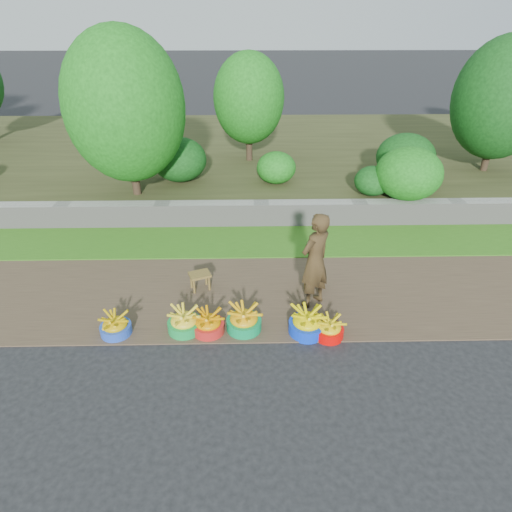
{
  "coord_description": "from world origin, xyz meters",
  "views": [
    {
      "loc": [
        -0.3,
        -4.85,
        4.22
      ],
      "look_at": [
        -0.17,
        1.3,
        0.75
      ],
      "focal_mm": 30.0,
      "sensor_mm": 36.0,
      "label": 1
    }
  ],
  "objects_px": {
    "basin_c": "(208,324)",
    "basin_d": "(244,320)",
    "basin_b": "(184,322)",
    "stool_left": "(200,277)",
    "stool_right": "(313,276)",
    "basin_f": "(329,329)",
    "vendor_woman": "(315,261)",
    "basin_a": "(115,326)",
    "basin_e": "(307,323)"
  },
  "relations": [
    {
      "from": "stool_left",
      "to": "vendor_woman",
      "type": "height_order",
      "value": "vendor_woman"
    },
    {
      "from": "basin_c",
      "to": "basin_d",
      "type": "relative_size",
      "value": 0.91
    },
    {
      "from": "stool_left",
      "to": "stool_right",
      "type": "distance_m",
      "value": 1.98
    },
    {
      "from": "basin_a",
      "to": "stool_left",
      "type": "bearing_deg",
      "value": 45.4
    },
    {
      "from": "stool_left",
      "to": "basin_c",
      "type": "bearing_deg",
      "value": -78.89
    },
    {
      "from": "stool_left",
      "to": "basin_d",
      "type": "bearing_deg",
      "value": -55.49
    },
    {
      "from": "basin_c",
      "to": "stool_left",
      "type": "distance_m",
      "value": 1.19
    },
    {
      "from": "stool_right",
      "to": "basin_c",
      "type": "bearing_deg",
      "value": -146.38
    },
    {
      "from": "basin_d",
      "to": "basin_f",
      "type": "distance_m",
      "value": 1.29
    },
    {
      "from": "basin_c",
      "to": "basin_e",
      "type": "height_order",
      "value": "basin_e"
    },
    {
      "from": "stool_right",
      "to": "basin_a",
      "type": "bearing_deg",
      "value": -159.5
    },
    {
      "from": "basin_c",
      "to": "stool_right",
      "type": "xyz_separation_m",
      "value": [
        1.75,
        1.16,
        0.09
      ]
    },
    {
      "from": "basin_c",
      "to": "basin_f",
      "type": "xyz_separation_m",
      "value": [
        1.81,
        -0.13,
        -0.02
      ]
    },
    {
      "from": "vendor_woman",
      "to": "basin_c",
      "type": "bearing_deg",
      "value": -17.82
    },
    {
      "from": "basin_a",
      "to": "stool_right",
      "type": "bearing_deg",
      "value": 20.5
    },
    {
      "from": "basin_c",
      "to": "vendor_woman",
      "type": "relative_size",
      "value": 0.3
    },
    {
      "from": "basin_a",
      "to": "basin_d",
      "type": "distance_m",
      "value": 1.93
    },
    {
      "from": "basin_c",
      "to": "vendor_woman",
      "type": "bearing_deg",
      "value": 22.78
    },
    {
      "from": "basin_c",
      "to": "vendor_woman",
      "type": "height_order",
      "value": "vendor_woman"
    },
    {
      "from": "basin_b",
      "to": "stool_left",
      "type": "relative_size",
      "value": 1.19
    },
    {
      "from": "basin_b",
      "to": "basin_e",
      "type": "bearing_deg",
      "value": -2.49
    },
    {
      "from": "basin_a",
      "to": "stool_left",
      "type": "relative_size",
      "value": 1.09
    },
    {
      "from": "stool_right",
      "to": "vendor_woman",
      "type": "height_order",
      "value": "vendor_woman"
    },
    {
      "from": "basin_a",
      "to": "basin_c",
      "type": "relative_size",
      "value": 0.95
    },
    {
      "from": "basin_d",
      "to": "basin_b",
      "type": "bearing_deg",
      "value": -179.33
    },
    {
      "from": "basin_a",
      "to": "stool_left",
      "type": "distance_m",
      "value": 1.66
    },
    {
      "from": "stool_left",
      "to": "basin_b",
      "type": "bearing_deg",
      "value": -96.89
    },
    {
      "from": "basin_f",
      "to": "stool_left",
      "type": "xyz_separation_m",
      "value": [
        -2.04,
        1.3,
        0.12
      ]
    },
    {
      "from": "basin_c",
      "to": "basin_f",
      "type": "relative_size",
      "value": 1.1
    },
    {
      "from": "basin_a",
      "to": "stool_left",
      "type": "height_order",
      "value": "basin_a"
    },
    {
      "from": "basin_c",
      "to": "stool_left",
      "type": "bearing_deg",
      "value": 101.11
    },
    {
      "from": "basin_c",
      "to": "stool_left",
      "type": "xyz_separation_m",
      "value": [
        -0.23,
        1.17,
        0.11
      ]
    },
    {
      "from": "basin_b",
      "to": "stool_left",
      "type": "bearing_deg",
      "value": 83.11
    },
    {
      "from": "basin_a",
      "to": "stool_left",
      "type": "xyz_separation_m",
      "value": [
        1.16,
        1.18,
        0.11
      ]
    },
    {
      "from": "basin_f",
      "to": "vendor_woman",
      "type": "xyz_separation_m",
      "value": [
        -0.14,
        0.83,
        0.69
      ]
    },
    {
      "from": "basin_b",
      "to": "basin_f",
      "type": "xyz_separation_m",
      "value": [
        2.18,
        -0.17,
        -0.02
      ]
    },
    {
      "from": "basin_a",
      "to": "basin_f",
      "type": "xyz_separation_m",
      "value": [
        3.2,
        -0.12,
        -0.01
      ]
    },
    {
      "from": "basin_d",
      "to": "basin_f",
      "type": "bearing_deg",
      "value": -8.25
    },
    {
      "from": "stool_left",
      "to": "vendor_woman",
      "type": "bearing_deg",
      "value": -13.82
    },
    {
      "from": "basin_f",
      "to": "stool_left",
      "type": "height_order",
      "value": "stool_left"
    },
    {
      "from": "basin_a",
      "to": "basin_e",
      "type": "bearing_deg",
      "value": -0.56
    },
    {
      "from": "stool_right",
      "to": "basin_d",
      "type": "bearing_deg",
      "value": -137.42
    },
    {
      "from": "basin_a",
      "to": "basin_b",
      "type": "height_order",
      "value": "basin_b"
    },
    {
      "from": "basin_d",
      "to": "basin_e",
      "type": "height_order",
      "value": "basin_e"
    },
    {
      "from": "basin_a",
      "to": "basin_f",
      "type": "height_order",
      "value": "basin_a"
    },
    {
      "from": "basin_a",
      "to": "basin_b",
      "type": "relative_size",
      "value": 0.91
    },
    {
      "from": "basin_c",
      "to": "basin_e",
      "type": "relative_size",
      "value": 0.89
    },
    {
      "from": "basin_d",
      "to": "stool_right",
      "type": "relative_size",
      "value": 1.38
    },
    {
      "from": "basin_f",
      "to": "stool_left",
      "type": "distance_m",
      "value": 2.42
    },
    {
      "from": "basin_b",
      "to": "basin_e",
      "type": "height_order",
      "value": "basin_e"
    }
  ]
}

